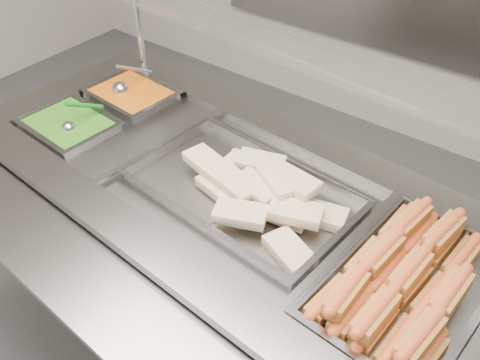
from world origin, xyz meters
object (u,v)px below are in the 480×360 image
Objects in this scene: steam_counter at (230,274)px; sneeze_guard at (276,48)px; serving_spoon at (72,124)px; ladle at (122,89)px; pan_hotdogs at (407,292)px; pan_wraps at (242,194)px.

steam_counter is 0.92m from sneeze_guard.
ladle is at bearing 99.90° from serving_spoon.
serving_spoon reaches higher than pan_hotdogs.
serving_spoon is (-0.70, -0.35, -0.39)m from sneeze_guard.
pan_hotdogs is (0.68, -0.05, 0.45)m from steam_counter.
sneeze_guard is (0.02, 0.24, 0.89)m from steam_counter.
serving_spoon is at bearing -80.10° from ladle.
steam_counter is 10.60× the size of serving_spoon.
pan_wraps is 3.59× the size of ladle.
ladle is (-0.80, 0.20, 0.04)m from pan_wraps.
pan_hotdogs is at bearing -4.12° from pan_wraps.
pan_hotdogs is at bearing -9.81° from ladle.
pan_wraps is 3.87× the size of serving_spoon.
pan_hotdogs reaches higher than steam_counter.
pan_wraps is (0.07, -0.00, 0.46)m from steam_counter.
pan_hotdogs is 2.91× the size of ladle.
serving_spoon is (-0.75, -0.11, 0.04)m from pan_wraps.
sneeze_guard is at bearing 26.81° from serving_spoon.
sneeze_guard is 0.85m from ladle.
pan_hotdogs is at bearing 2.77° from serving_spoon.
steam_counter is 0.91m from ladle.
pan_hotdogs and pan_wraps have the same top height.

